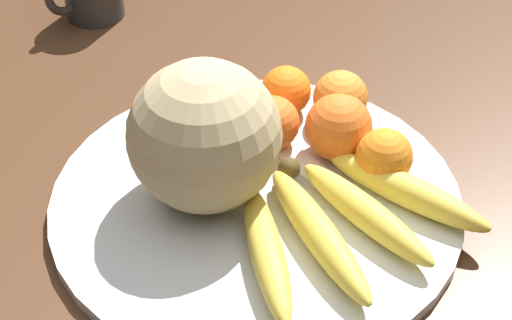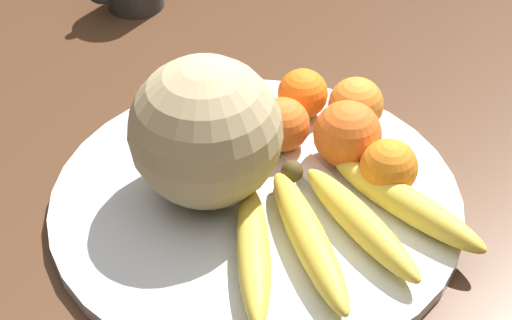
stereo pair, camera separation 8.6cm
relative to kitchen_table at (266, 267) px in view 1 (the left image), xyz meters
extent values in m
cube|color=#4C301E|center=(0.00, 0.00, 0.06)|extent=(1.50, 1.18, 0.04)
cube|color=#4C301E|center=(0.66, -0.50, -0.31)|extent=(0.07, 0.07, 0.69)
cylinder|color=silver|center=(0.02, 0.01, 0.09)|extent=(0.43, 0.43, 0.01)
torus|color=#47382D|center=(0.02, 0.01, 0.09)|extent=(0.43, 0.43, 0.01)
sphere|color=tan|center=(0.03, 0.06, 0.17)|extent=(0.16, 0.16, 0.16)
sphere|color=#473819|center=(0.03, -0.03, 0.11)|extent=(0.02, 0.02, 0.02)
ellipsoid|color=gold|center=(-0.08, 0.02, 0.11)|extent=(0.18, 0.05, 0.03)
ellipsoid|color=gold|center=(-0.07, -0.03, 0.11)|extent=(0.20, 0.06, 0.03)
ellipsoid|color=gold|center=(-0.06, -0.09, 0.11)|extent=(0.18, 0.10, 0.03)
ellipsoid|color=gold|center=(-0.04, -0.14, 0.11)|extent=(0.17, 0.14, 0.03)
sphere|color=orange|center=(0.09, -0.04, 0.12)|extent=(0.06, 0.06, 0.06)
sphere|color=orange|center=(0.06, -0.10, 0.13)|extent=(0.07, 0.07, 0.07)
sphere|color=orange|center=(0.01, -0.13, 0.12)|extent=(0.06, 0.06, 0.06)
sphere|color=orange|center=(0.15, 0.02, 0.12)|extent=(0.06, 0.06, 0.06)
sphere|color=orange|center=(0.12, -0.12, 0.12)|extent=(0.06, 0.06, 0.06)
sphere|color=orange|center=(0.15, -0.07, 0.12)|extent=(0.06, 0.06, 0.06)
cube|color=white|center=(0.05, -0.06, 0.09)|extent=(0.08, 0.05, 0.00)
camera|label=1|loc=(-0.62, 0.20, 0.70)|focal=60.00mm
camera|label=2|loc=(-0.64, 0.11, 0.70)|focal=60.00mm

